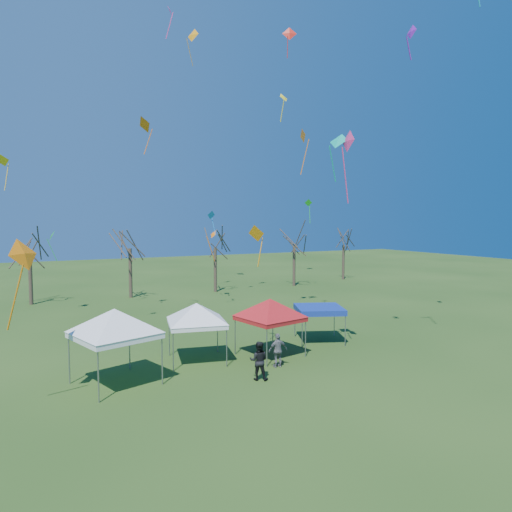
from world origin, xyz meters
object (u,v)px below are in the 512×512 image
Objects in this scene: tree_4 at (294,231)px; person_dark at (259,361)px; tree_2 at (130,231)px; tree_5 at (344,233)px; tree_1 at (29,237)px; tree_3 at (215,232)px; tent_red at (270,303)px; person_grey at (278,350)px; tent_white_west at (114,314)px; tent_white_mid at (196,307)px; tent_blue at (319,310)px.

person_dark is (-17.15, -24.76, -5.17)m from tree_4.
person_dark is (0.57, -25.14, -5.40)m from tree_2.
tree_4 is 1.06× the size of tree_5.
tree_1 is 0.96× the size of tree_4.
tent_red is at bearing -104.40° from tree_3.
tent_red is 2.81m from person_grey.
tree_3 is at bearing 179.74° from tree_4.
tree_1 is at bearing -177.65° from tree_5.
person_grey is at bearing -106.91° from tent_red.
tree_1 is 1.90× the size of tent_red.
tent_red is (8.13, 0.65, -0.27)m from tent_white_west.
tree_1 reaches higher than tent_white_mid.
tree_4 reaches higher than person_dark.
tree_1 reaches higher than tent_white_west.
tent_blue is at bearing -141.63° from person_grey.
tent_white_west is 1.10× the size of tent_white_mid.
tree_4 is 28.20m from tent_white_mid.
tree_4 reaches higher than person_grey.
tree_1 is 0.92× the size of tree_2.
tree_2 is 4.62× the size of person_dark.
tree_2 is 1.93× the size of tent_white_west.
tree_4 is at bearing -1.22° from tree_2.
tree_3 reaches higher than person_grey.
tree_2 is at bearing 107.98° from tent_blue.
tree_4 is at bearing 48.07° from tent_white_mid.
tent_blue is at bearing -72.02° from tree_2.
tree_1 is at bearing 97.60° from tent_white_west.
tree_3 is 21.07m from tent_blue.
tree_3 is 22.72m from tent_red.
tree_2 is 1.03× the size of tree_3.
person_dark is (-6.22, -4.21, -1.05)m from tent_blue.
tree_5 is 35.37m from person_grey.
tree_1 is at bearing 125.63° from tent_blue.
tree_4 is at bearing -0.26° from tree_3.
tree_1 is 4.48× the size of person_grey.
tree_1 reaches higher than person_dark.
tent_white_mid is 2.18× the size of person_dark.
tree_5 is 37.34m from person_dark.
person_dark is (1.57, -3.92, -1.93)m from tent_white_mid.
tent_red is at bearing -93.35° from person_dark.
tent_white_west is at bearing -82.40° from tree_1.
tree_2 is at bearing -1.85° from tree_1.
tent_red is 4.27m from tent_blue.
tent_blue is 2.07× the size of person_grey.
tent_blue is at bearing 8.65° from tent_white_west.
tree_3 is 23.13m from tent_white_mid.
tree_5 reaches higher than person_grey.
tent_red is at bearing -134.36° from tree_5.
tent_red reaches higher than tent_white_mid.
person_dark is (-1.67, -1.17, 0.04)m from person_grey.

